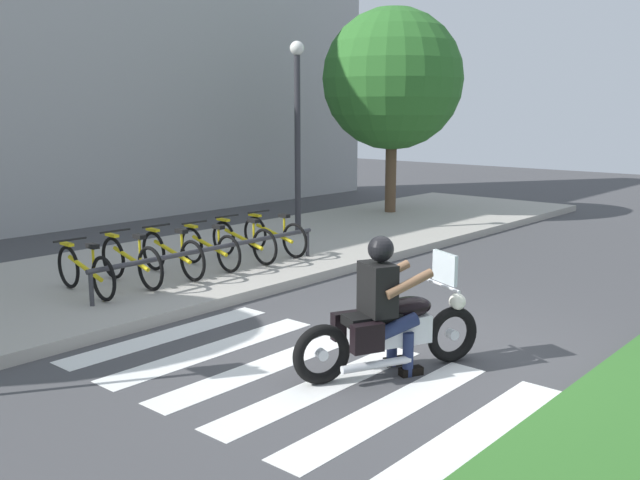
% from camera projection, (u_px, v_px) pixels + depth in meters
% --- Properties ---
extents(ground_plane, '(48.00, 48.00, 0.00)m').
position_uv_depth(ground_plane, '(404.00, 350.00, 7.84)').
color(ground_plane, '#424244').
extents(grass_median, '(24.00, 1.10, 0.08)m').
position_uv_depth(grass_median, '(630.00, 406.00, 6.27)').
color(grass_median, '#336B28').
rests_on(grass_median, ground).
extents(sidewalk, '(24.00, 4.40, 0.15)m').
position_uv_depth(sidewalk, '(140.00, 275.00, 11.05)').
color(sidewalk, '#A8A399').
rests_on(sidewalk, ground).
extents(crosswalk_stripe_0, '(2.80, 0.40, 0.01)m').
position_uv_depth(crosswalk_stripe_0, '(470.00, 436.00, 5.78)').
color(crosswalk_stripe_0, white).
rests_on(crosswalk_stripe_0, ground).
extents(crosswalk_stripe_1, '(2.80, 0.40, 0.01)m').
position_uv_depth(crosswalk_stripe_1, '(390.00, 409.00, 6.29)').
color(crosswalk_stripe_1, white).
rests_on(crosswalk_stripe_1, ground).
extents(crosswalk_stripe_2, '(2.80, 0.40, 0.01)m').
position_uv_depth(crosswalk_stripe_2, '(322.00, 386.00, 6.81)').
color(crosswalk_stripe_2, white).
rests_on(crosswalk_stripe_2, ground).
extents(crosswalk_stripe_3, '(2.80, 0.40, 0.01)m').
position_uv_depth(crosswalk_stripe_3, '(264.00, 367.00, 7.33)').
color(crosswalk_stripe_3, white).
rests_on(crosswalk_stripe_3, ground).
extents(crosswalk_stripe_4, '(2.80, 0.40, 0.01)m').
position_uv_depth(crosswalk_stripe_4, '(214.00, 350.00, 7.84)').
color(crosswalk_stripe_4, white).
rests_on(crosswalk_stripe_4, ground).
extents(crosswalk_stripe_5, '(2.80, 0.40, 0.01)m').
position_uv_depth(crosswalk_stripe_5, '(169.00, 335.00, 8.36)').
color(crosswalk_stripe_5, white).
rests_on(crosswalk_stripe_5, ground).
extents(motorcycle, '(1.96, 1.03, 1.19)m').
position_uv_depth(motorcycle, '(391.00, 330.00, 7.11)').
color(motorcycle, black).
rests_on(motorcycle, ground).
extents(rider, '(0.76, 0.70, 1.42)m').
position_uv_depth(rider, '(385.00, 296.00, 7.01)').
color(rider, black).
rests_on(rider, ground).
extents(bicycle_0, '(0.48, 1.59, 0.73)m').
position_uv_depth(bicycle_0, '(85.00, 270.00, 9.54)').
color(bicycle_0, black).
rests_on(bicycle_0, sidewalk).
extents(bicycle_1, '(0.48, 1.64, 0.76)m').
position_uv_depth(bicycle_1, '(131.00, 261.00, 10.08)').
color(bicycle_1, black).
rests_on(bicycle_1, sidewalk).
extents(bicycle_2, '(0.48, 1.65, 0.75)m').
position_uv_depth(bicycle_2, '(172.00, 254.00, 10.62)').
color(bicycle_2, black).
rests_on(bicycle_2, sidewalk).
extents(bicycle_3, '(0.48, 1.56, 0.71)m').
position_uv_depth(bicycle_3, '(209.00, 247.00, 11.16)').
color(bicycle_3, black).
rests_on(bicycle_3, sidewalk).
extents(bicycle_4, '(0.48, 1.67, 0.73)m').
position_uv_depth(bicycle_4, '(243.00, 241.00, 11.70)').
color(bicycle_4, black).
rests_on(bicycle_4, sidewalk).
extents(bicycle_5, '(0.48, 1.63, 0.73)m').
position_uv_depth(bicycle_5, '(274.00, 235.00, 12.23)').
color(bicycle_5, black).
rests_on(bicycle_5, sidewalk).
extents(bike_rack, '(4.23, 0.07, 0.49)m').
position_uv_depth(bike_rack, '(215.00, 250.00, 10.52)').
color(bike_rack, '#333338').
rests_on(bike_rack, sidewalk).
extents(street_lamp, '(0.28, 0.28, 3.93)m').
position_uv_depth(street_lamp, '(297.00, 121.00, 13.89)').
color(street_lamp, '#2D2D33').
rests_on(street_lamp, ground).
extents(tree_near_rack, '(3.35, 3.35, 5.01)m').
position_uv_depth(tree_near_rack, '(392.00, 79.00, 16.77)').
color(tree_near_rack, brown).
rests_on(tree_near_rack, ground).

